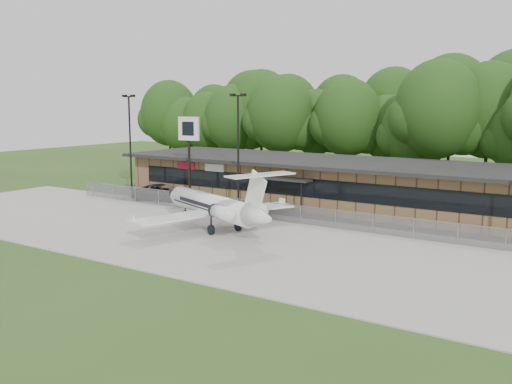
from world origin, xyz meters
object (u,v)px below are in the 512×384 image
Objects in this scene: terminal at (329,182)px; suv at (162,193)px; business_jet at (215,207)px; pole_sign at (189,138)px.

terminal reaches higher than suv.
pole_sign is (-8.45, 7.10, 4.48)m from business_jet.
suv is at bearing 170.78° from business_jet.
business_jet is at bearing -135.70° from suv.
business_jet is 2.52× the size of suv.
terminal is 7.11× the size of suv.
terminal is 14.43m from business_jet.
pole_sign is (-10.73, -7.14, 4.09)m from terminal.
business_jet reaches higher than terminal.
business_jet is 14.48m from suv.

